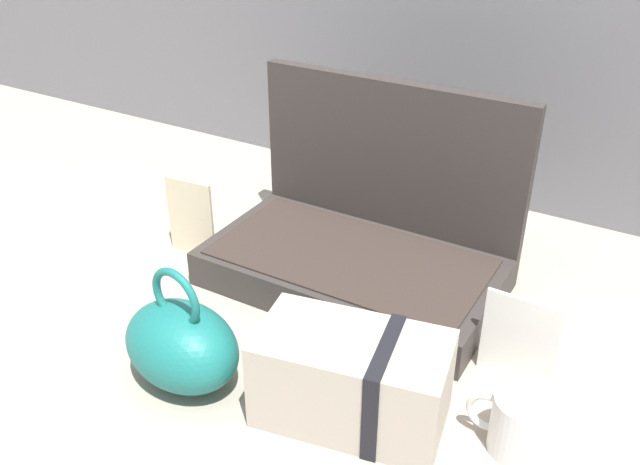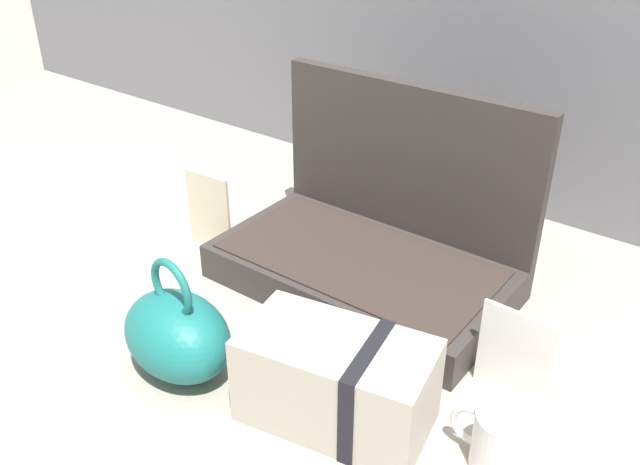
# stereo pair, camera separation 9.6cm
# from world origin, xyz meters

# --- Properties ---
(ground_plane) EXTENTS (6.00, 6.00, 0.00)m
(ground_plane) POSITION_xyz_m (0.00, 0.00, 0.00)
(ground_plane) COLOR #9E9384
(open_suitcase) EXTENTS (0.48, 0.28, 0.32)m
(open_suitcase) POSITION_xyz_m (-0.04, 0.16, 0.07)
(open_suitcase) COLOR #332D2B
(open_suitcase) RESTS_ON ground_plane
(teal_pouch_handbag) EXTENTS (0.19, 0.15, 0.18)m
(teal_pouch_handbag) POSITION_xyz_m (-0.14, -0.20, 0.06)
(teal_pouch_handbag) COLOR #196B66
(teal_pouch_handbag) RESTS_ON ground_plane
(cream_toiletry_bag) EXTENTS (0.26, 0.17, 0.13)m
(cream_toiletry_bag) POSITION_xyz_m (0.10, -0.15, 0.06)
(cream_toiletry_bag) COLOR #B2A899
(cream_toiletry_bag) RESTS_ON ground_plane
(coffee_mug) EXTENTS (0.11, 0.08, 0.08)m
(coffee_mug) POSITION_xyz_m (0.30, -0.09, 0.04)
(coffee_mug) COLOR silver
(coffee_mug) RESTS_ON ground_plane
(info_card_left) EXTENTS (0.09, 0.01, 0.15)m
(info_card_left) POSITION_xyz_m (-0.34, 0.07, 0.07)
(info_card_left) COLOR beige
(info_card_left) RESTS_ON ground_plane
(poster_card_right) EXTENTS (0.10, 0.01, 0.13)m
(poster_card_right) POSITION_xyz_m (0.26, 0.03, 0.07)
(poster_card_right) COLOR white
(poster_card_right) RESTS_ON ground_plane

